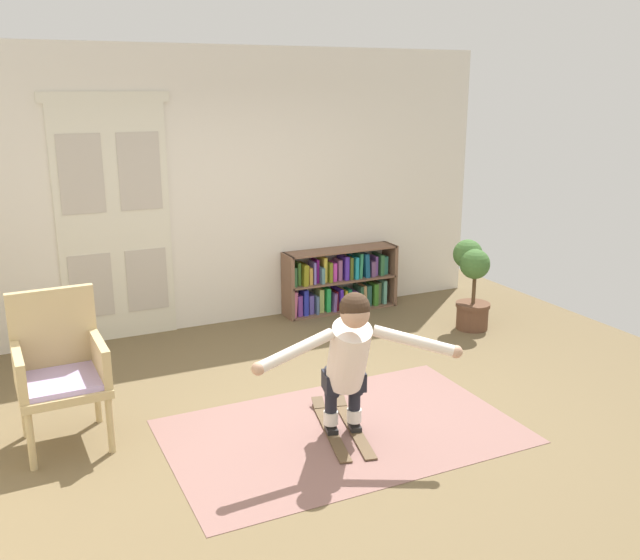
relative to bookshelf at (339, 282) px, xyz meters
The scene contains 9 objects.
ground_plane 2.70m from the bookshelf, 116.72° to the right, with size 7.20×7.20×0.00m, color brown.
back_wall 1.66m from the bookshelf, behind, with size 6.00×0.10×2.90m, color silver.
double_door 2.58m from the bookshelf, behind, with size 1.22×0.05×2.45m.
rug 2.96m from the bookshelf, 116.38° to the right, with size 2.58×1.61×0.01m, color #845E58.
bookshelf is the anchor object (origin of this frame).
wicker_chair 3.70m from the bookshelf, 149.53° to the right, with size 0.61×0.61×1.10m.
potted_plant 1.52m from the bookshelf, 49.47° to the right, with size 0.37×0.47×0.95m.
skis_pair 2.93m from the bookshelf, 116.53° to the right, with size 0.48×0.99×0.07m.
person_skier 3.12m from the bookshelf, 115.67° to the right, with size 1.43×0.77×1.10m.
Camera 1 is at (-2.29, -4.44, 2.51)m, focal length 39.18 mm.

